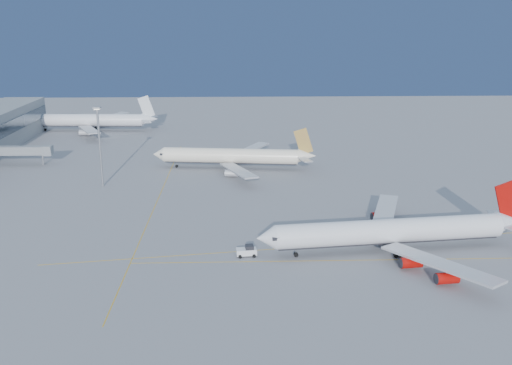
% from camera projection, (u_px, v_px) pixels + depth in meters
% --- Properties ---
extents(ground, '(500.00, 500.00, 0.00)m').
position_uv_depth(ground, '(309.00, 237.00, 135.82)').
color(ground, slate).
rests_on(ground, ground).
extents(jet_bridge, '(23.60, 3.60, 6.90)m').
position_uv_depth(jet_bridge, '(22.00, 151.00, 200.58)').
color(jet_bridge, gray).
rests_on(jet_bridge, ground).
extents(taxiway_lines, '(118.86, 140.00, 0.02)m').
position_uv_depth(taxiway_lines, '(247.00, 228.00, 141.45)').
color(taxiway_lines, '#D2980B').
rests_on(taxiway_lines, ground).
extents(airliner_virgin, '(62.21, 55.53, 15.35)m').
position_uv_depth(airliner_virgin, '(395.00, 231.00, 126.46)').
color(airliner_virgin, white).
rests_on(airliner_virgin, ground).
extents(airliner_etihad, '(56.62, 51.98, 14.78)m').
position_uv_depth(airliner_etihad, '(234.00, 156.00, 195.67)').
color(airliner_etihad, white).
rests_on(airliner_etihad, ground).
extents(airliner_third, '(61.39, 56.60, 16.47)m').
position_uv_depth(airliner_third, '(92.00, 120.00, 260.94)').
color(airliner_third, white).
rests_on(airliner_third, ground).
extents(pushback_tug, '(4.61, 3.08, 2.48)m').
position_uv_depth(pushback_tug, '(247.00, 251.00, 124.64)').
color(pushback_tug, white).
rests_on(pushback_tug, ground).
extents(light_mast, '(2.13, 2.13, 24.67)m').
position_uv_depth(light_mast, '(99.00, 140.00, 172.58)').
color(light_mast, gray).
rests_on(light_mast, ground).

